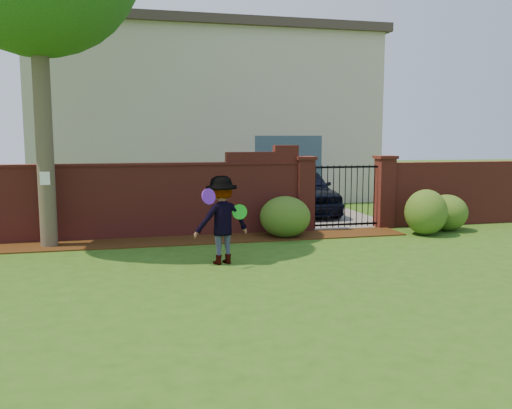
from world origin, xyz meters
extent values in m
cube|color=#2A5014|center=(0.00, 0.00, -0.01)|extent=(80.00, 80.00, 0.01)
cube|color=#331B09|center=(-0.95, 3.34, 0.01)|extent=(11.10, 1.08, 0.03)
cube|color=maroon|center=(-2.15, 4.00, 0.85)|extent=(8.70, 0.25, 1.70)
cube|color=maroon|center=(1.30, 4.00, 1.85)|extent=(1.80, 0.25, 0.30)
cube|color=maroon|center=(1.90, 4.00, 2.08)|extent=(0.60, 0.25, 0.16)
cube|color=maroon|center=(-2.15, 4.00, 1.73)|extent=(8.70, 0.31, 0.06)
cube|color=maroon|center=(6.60, 4.00, 0.85)|extent=(4.00, 0.25, 1.70)
cube|color=maroon|center=(2.40, 4.00, 0.90)|extent=(0.42, 0.42, 1.80)
cube|color=maroon|center=(2.40, 4.00, 1.84)|extent=(0.50, 0.50, 0.08)
cube|color=maroon|center=(4.60, 4.00, 0.90)|extent=(0.42, 0.42, 1.80)
cube|color=maroon|center=(4.60, 4.00, 1.84)|extent=(0.50, 0.50, 0.08)
cylinder|color=black|center=(2.69, 4.00, 0.85)|extent=(0.02, 0.02, 1.60)
cylinder|color=black|center=(2.85, 4.00, 0.85)|extent=(0.02, 0.02, 1.60)
cylinder|color=black|center=(3.01, 4.00, 0.85)|extent=(0.02, 0.02, 1.60)
cylinder|color=black|center=(3.18, 4.00, 0.85)|extent=(0.02, 0.02, 1.60)
cylinder|color=black|center=(3.34, 4.00, 0.85)|extent=(0.02, 0.02, 1.60)
cylinder|color=black|center=(3.50, 4.00, 0.85)|extent=(0.02, 0.02, 1.60)
cylinder|color=black|center=(3.66, 4.00, 0.85)|extent=(0.02, 0.02, 1.60)
cylinder|color=black|center=(3.82, 4.00, 0.85)|extent=(0.02, 0.02, 1.60)
cylinder|color=black|center=(3.99, 4.00, 0.85)|extent=(0.02, 0.02, 1.60)
cylinder|color=black|center=(4.15, 4.00, 0.85)|extent=(0.02, 0.02, 1.60)
cylinder|color=black|center=(4.31, 4.00, 0.85)|extent=(0.02, 0.02, 1.60)
cube|color=black|center=(3.50, 4.00, 0.12)|extent=(1.78, 0.03, 0.05)
cube|color=black|center=(3.50, 4.00, 1.60)|extent=(1.78, 0.03, 0.05)
cube|color=slate|center=(3.50, 8.00, 0.01)|extent=(3.20, 8.00, 0.01)
cube|color=beige|center=(1.00, 12.00, 3.00)|extent=(12.00, 6.00, 6.00)
cube|color=#384C5B|center=(3.50, 9.05, 1.20)|extent=(2.40, 0.12, 2.40)
cube|color=#3F332D|center=(1.00, 12.00, 6.15)|extent=(12.40, 6.40, 0.30)
imported|color=black|center=(3.29, 6.85, 0.72)|extent=(1.83, 4.29, 1.44)
cylinder|color=#483C2C|center=(-3.60, 3.40, 3.50)|extent=(0.36, 0.36, 7.00)
cube|color=white|center=(-3.60, 3.21, 1.50)|extent=(0.20, 0.01, 0.28)
ellipsoid|color=#295318|center=(1.68, 3.26, 0.49)|extent=(1.20, 1.20, 0.98)
ellipsoid|color=#295318|center=(5.08, 2.77, 0.55)|extent=(1.01, 1.01, 1.11)
ellipsoid|color=#295318|center=(5.94, 3.21, 0.46)|extent=(1.03, 1.03, 0.92)
imported|color=gray|center=(-0.22, 1.00, 0.83)|extent=(1.18, 0.84, 1.65)
cylinder|color=purple|center=(-0.52, 0.63, 1.32)|extent=(0.29, 0.22, 0.29)
cylinder|color=#16AB1A|center=(0.11, 0.95, 0.98)|extent=(0.29, 0.08, 0.28)
camera|label=1|loc=(-1.86, -8.63, 2.37)|focal=37.26mm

